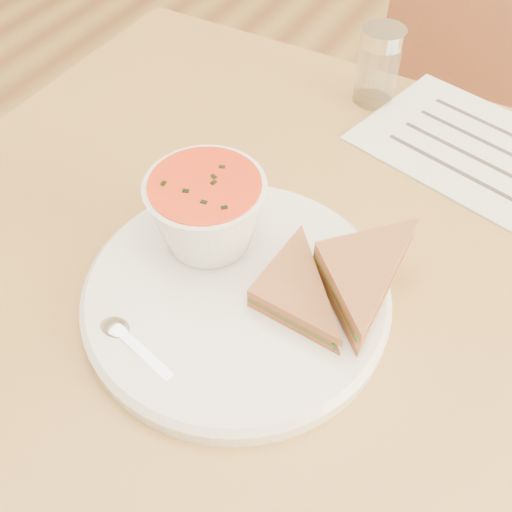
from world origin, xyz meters
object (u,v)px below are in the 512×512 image
Objects in this scene: plate at (236,295)px; soup_bowl at (207,215)px; dining_table at (326,427)px; condiment_shaker at (378,66)px; chair_far at (446,188)px.

plate is 2.55× the size of soup_bowl.
dining_table is 0.40m from plate.
soup_bowl reaches higher than dining_table.
condiment_shaker is (0.04, 0.33, -0.01)m from soup_bowl.
dining_table is at bearing 20.80° from soup_bowl.
soup_bowl is (-0.14, -0.05, 0.43)m from dining_table.
condiment_shaker is at bearing 109.67° from dining_table.
condiment_shaker is (-0.10, 0.28, 0.42)m from dining_table.
plate is at bearing -88.51° from condiment_shaker.
chair_far is at bearing 64.19° from condiment_shaker.
chair_far is 0.68m from soup_bowl.
soup_bowl is (-0.15, -0.56, 0.35)m from chair_far.
soup_bowl is (-0.05, 0.04, 0.05)m from plate.
chair_far is at bearing 74.74° from soup_bowl.
chair_far is 0.42m from condiment_shaker.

